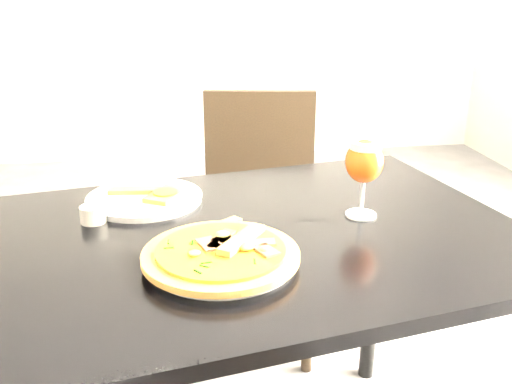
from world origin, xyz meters
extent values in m
cube|color=black|center=(0.29, -0.08, 0.73)|extent=(1.32, 1.00, 0.03)
cylinder|color=black|center=(-0.30, 0.16, 0.36)|extent=(0.05, 0.05, 0.72)
cylinder|color=black|center=(0.76, 0.35, 0.36)|extent=(0.05, 0.05, 0.72)
cube|color=black|center=(0.43, 0.59, 0.44)|extent=(0.48, 0.48, 0.04)
cylinder|color=black|center=(0.24, 0.46, 0.21)|extent=(0.04, 0.04, 0.42)
cylinder|color=black|center=(0.57, 0.40, 0.21)|extent=(0.04, 0.04, 0.42)
cylinder|color=black|center=(0.30, 0.79, 0.21)|extent=(0.04, 0.04, 0.42)
cylinder|color=black|center=(0.62, 0.73, 0.21)|extent=(0.04, 0.04, 0.42)
cube|color=black|center=(0.46, 0.78, 0.69)|extent=(0.39, 0.10, 0.41)
cylinder|color=silver|center=(0.23, -0.21, 0.76)|extent=(0.38, 0.38, 0.01)
cylinder|color=brown|center=(0.23, -0.22, 0.77)|extent=(0.30, 0.30, 0.01)
cylinder|color=#CC4B11|center=(0.23, -0.22, 0.78)|extent=(0.24, 0.24, 0.01)
cube|color=#533424|center=(0.26, -0.22, 0.79)|extent=(0.06, 0.03, 0.00)
cube|color=#533424|center=(0.26, -0.17, 0.79)|extent=(0.06, 0.07, 0.00)
cube|color=#533424|center=(0.19, -0.15, 0.79)|extent=(0.06, 0.07, 0.00)
cube|color=#533424|center=(0.20, -0.22, 0.79)|extent=(0.06, 0.03, 0.00)
cube|color=#533424|center=(0.20, -0.26, 0.79)|extent=(0.06, 0.07, 0.00)
cube|color=#533424|center=(0.27, -0.28, 0.79)|extent=(0.06, 0.07, 0.00)
ellipsoid|color=#D7D346|center=(0.25, -0.21, 0.79)|extent=(0.03, 0.03, 0.01)
ellipsoid|color=#D7D346|center=(0.22, -0.14, 0.79)|extent=(0.03, 0.03, 0.01)
ellipsoid|color=#D7D346|center=(0.21, -0.21, 0.79)|extent=(0.03, 0.03, 0.01)
ellipsoid|color=#D7D346|center=(0.20, -0.28, 0.79)|extent=(0.03, 0.03, 0.01)
ellipsoid|color=#D7D346|center=(0.25, -0.23, 0.79)|extent=(0.03, 0.03, 0.01)
cube|color=#16400B|center=(0.24, -0.20, 0.78)|extent=(0.01, 0.02, 0.00)
cube|color=#16400B|center=(0.22, -0.17, 0.78)|extent=(0.01, 0.02, 0.00)
cube|color=#16400B|center=(0.16, -0.18, 0.78)|extent=(0.02, 0.01, 0.00)
cube|color=#16400B|center=(0.20, -0.22, 0.78)|extent=(0.02, 0.01, 0.00)
cube|color=#16400B|center=(0.19, -0.26, 0.78)|extent=(0.02, 0.02, 0.00)
cube|color=#16400B|center=(0.23, -0.23, 0.78)|extent=(0.00, 0.02, 0.00)
cube|color=#16400B|center=(0.26, -0.25, 0.78)|extent=(0.01, 0.02, 0.00)
cube|color=#16400B|center=(0.31, -0.23, 0.78)|extent=(0.02, 0.01, 0.00)
cube|color=#16400B|center=(0.26, -0.20, 0.78)|extent=(0.02, 0.01, 0.00)
cube|color=brown|center=(0.25, -0.18, 0.79)|extent=(0.11, 0.13, 0.01)
cylinder|color=silver|center=(0.08, 0.14, 0.76)|extent=(0.36, 0.36, 0.01)
cube|color=brown|center=(0.06, 0.16, 0.77)|extent=(0.13, 0.04, 0.01)
cube|color=brown|center=(0.13, 0.12, 0.77)|extent=(0.11, 0.12, 0.01)
cylinder|color=#CC4B11|center=(0.13, 0.12, 0.78)|extent=(0.06, 0.06, 0.00)
cube|color=brown|center=(0.24, -0.05, 0.75)|extent=(0.11, 0.09, 0.01)
cylinder|color=silver|center=(-0.03, 0.03, 0.77)|extent=(0.06, 0.06, 0.04)
cylinder|color=gold|center=(-0.03, 0.03, 0.78)|extent=(0.05, 0.05, 0.01)
cylinder|color=silver|center=(0.57, -0.03, 0.75)|extent=(0.07, 0.07, 0.01)
cylinder|color=silver|center=(0.57, -0.03, 0.79)|extent=(0.01, 0.01, 0.08)
ellipsoid|color=#A93F10|center=(0.57, -0.03, 0.88)|extent=(0.08, 0.08, 0.10)
cylinder|color=silver|center=(0.57, -0.03, 0.92)|extent=(0.07, 0.07, 0.02)
camera|label=1|loc=(0.15, -1.17, 1.25)|focal=40.00mm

